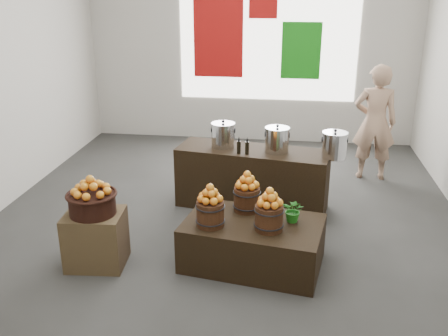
# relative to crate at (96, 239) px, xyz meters

# --- Properties ---
(ground) EXTENTS (7.00, 7.00, 0.00)m
(ground) POSITION_rel_crate_xyz_m (1.22, 1.26, -0.30)
(ground) COLOR #323230
(ground) RESTS_ON ground
(back_wall) EXTENTS (6.00, 0.04, 4.00)m
(back_wall) POSITION_rel_crate_xyz_m (1.22, 4.76, 1.70)
(back_wall) COLOR #B2AEA5
(back_wall) RESTS_ON ground
(back_opening) EXTENTS (3.20, 0.02, 2.40)m
(back_opening) POSITION_rel_crate_xyz_m (1.52, 4.74, 1.70)
(back_opening) COLOR white
(back_opening) RESTS_ON back_wall
(deco_red_left) EXTENTS (0.90, 0.04, 1.40)m
(deco_red_left) POSITION_rel_crate_xyz_m (0.62, 4.73, 1.60)
(deco_red_left) COLOR #9C0D0C
(deco_red_left) RESTS_ON back_wall
(deco_green_right) EXTENTS (0.70, 0.04, 1.00)m
(deco_green_right) POSITION_rel_crate_xyz_m (2.12, 4.73, 1.40)
(deco_green_right) COLOR #147512
(deco_green_right) RESTS_ON back_wall
(deco_red_upper) EXTENTS (0.50, 0.04, 0.50)m
(deco_red_upper) POSITION_rel_crate_xyz_m (1.42, 4.73, 2.20)
(deco_red_upper) COLOR #9C0D0C
(deco_red_upper) RESTS_ON back_wall
(crate) EXTENTS (0.64, 0.54, 0.60)m
(crate) POSITION_rel_crate_xyz_m (0.00, 0.00, 0.00)
(crate) COLOR brown
(crate) RESTS_ON ground
(wicker_basket) EXTENTS (0.48, 0.48, 0.22)m
(wicker_basket) POSITION_rel_crate_xyz_m (0.00, 0.00, 0.41)
(wicker_basket) COLOR black
(wicker_basket) RESTS_ON crate
(apples_in_basket) EXTENTS (0.37, 0.37, 0.20)m
(apples_in_basket) POSITION_rel_crate_xyz_m (0.00, 0.00, 0.62)
(apples_in_basket) COLOR #99040C
(apples_in_basket) RESTS_ON wicker_basket
(display_table) EXTENTS (1.56, 1.11, 0.50)m
(display_table) POSITION_rel_crate_xyz_m (1.65, 0.23, -0.05)
(display_table) COLOR black
(display_table) RESTS_ON ground
(apple_bucket_front_left) EXTENTS (0.29, 0.29, 0.26)m
(apple_bucket_front_left) POSITION_rel_crate_xyz_m (1.22, 0.10, 0.33)
(apple_bucket_front_left) COLOR #3B2010
(apple_bucket_front_left) RESTS_ON display_table
(apples_in_bucket_front_left) EXTENTS (0.22, 0.22, 0.19)m
(apples_in_bucket_front_left) POSITION_rel_crate_xyz_m (1.22, 0.10, 0.56)
(apples_in_bucket_front_left) COLOR #99040C
(apples_in_bucket_front_left) RESTS_ON apple_bucket_front_left
(apple_bucket_front_right) EXTENTS (0.29, 0.29, 0.26)m
(apple_bucket_front_right) POSITION_rel_crate_xyz_m (1.82, 0.09, 0.33)
(apple_bucket_front_right) COLOR #3B2010
(apple_bucket_front_right) RESTS_ON display_table
(apples_in_bucket_front_right) EXTENTS (0.22, 0.22, 0.19)m
(apples_in_bucket_front_right) POSITION_rel_crate_xyz_m (1.82, 0.09, 0.56)
(apples_in_bucket_front_right) COLOR #99040C
(apples_in_bucket_front_right) RESTS_ON apple_bucket_front_right
(apple_bucket_rear) EXTENTS (0.29, 0.29, 0.26)m
(apple_bucket_rear) POSITION_rel_crate_xyz_m (1.56, 0.51, 0.33)
(apple_bucket_rear) COLOR #3B2010
(apple_bucket_rear) RESTS_ON display_table
(apples_in_bucket_rear) EXTENTS (0.22, 0.22, 0.19)m
(apples_in_bucket_rear) POSITION_rel_crate_xyz_m (1.56, 0.51, 0.56)
(apples_in_bucket_rear) COLOR #99040C
(apples_in_bucket_rear) RESTS_ON apple_bucket_rear
(herb_garnish_right) EXTENTS (0.29, 0.27, 0.26)m
(herb_garnish_right) POSITION_rel_crate_xyz_m (2.07, 0.30, 0.33)
(herb_garnish_right) COLOR #196815
(herb_garnish_right) RESTS_ON display_table
(herb_garnish_left) EXTENTS (0.16, 0.14, 0.25)m
(herb_garnish_left) POSITION_rel_crate_xyz_m (1.14, 0.47, 0.32)
(herb_garnish_left) COLOR #196815
(herb_garnish_left) RESTS_ON display_table
(counter) EXTENTS (2.06, 0.95, 0.81)m
(counter) POSITION_rel_crate_xyz_m (1.52, 1.70, 0.10)
(counter) COLOR black
(counter) RESTS_ON ground
(stock_pot_left) EXTENTS (0.31, 0.31, 0.31)m
(stock_pot_left) POSITION_rel_crate_xyz_m (1.12, 1.76, 0.66)
(stock_pot_left) COLOR silver
(stock_pot_left) RESTS_ON counter
(stock_pot_center) EXTENTS (0.31, 0.31, 0.31)m
(stock_pot_center) POSITION_rel_crate_xyz_m (1.83, 1.64, 0.66)
(stock_pot_center) COLOR silver
(stock_pot_center) RESTS_ON counter
(stock_pot_right) EXTENTS (0.31, 0.31, 0.31)m
(stock_pot_right) POSITION_rel_crate_xyz_m (2.54, 1.53, 0.66)
(stock_pot_right) COLOR silver
(stock_pot_right) RESTS_ON counter
(oil_cruets) EXTENTS (0.15, 0.08, 0.22)m
(oil_cruets) POSITION_rel_crate_xyz_m (1.49, 1.50, 0.62)
(oil_cruets) COLOR black
(oil_cruets) RESTS_ON counter
(shopper) EXTENTS (0.66, 0.44, 1.76)m
(shopper) POSITION_rel_crate_xyz_m (3.25, 3.01, 0.58)
(shopper) COLOR #A27D63
(shopper) RESTS_ON ground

